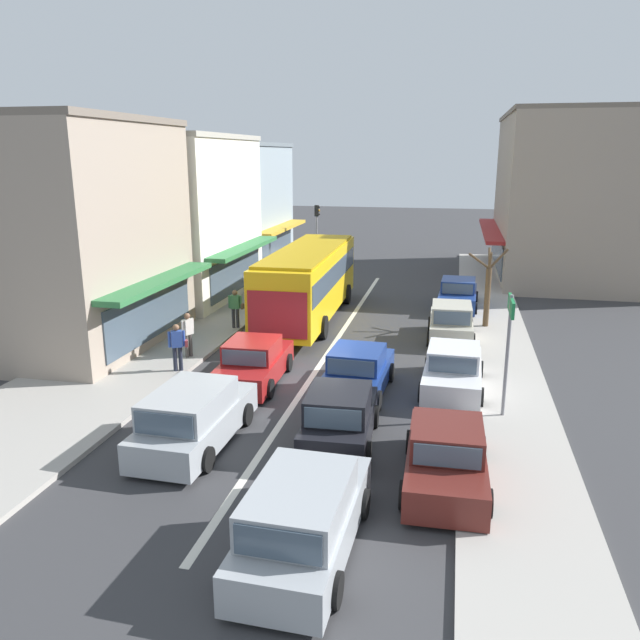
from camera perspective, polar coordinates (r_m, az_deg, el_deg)
The scene contains 24 objects.
ground_plane at distance 20.81m, azimuth -0.92°, elevation -5.49°, with size 140.00×140.00×0.00m, color #353538.
lane_centre_line at distance 24.51m, azimuth 1.21°, elevation -2.29°, with size 0.20×28.00×0.01m, color silver.
sidewalk_left at distance 28.33m, azimuth -11.60°, elevation -0.08°, with size 5.20×44.00×0.14m, color #A39E96.
kerb_right at distance 26.05m, azimuth 15.60°, elevation -1.68°, with size 2.80×44.00×0.12m, color #A39E96.
shopfront_corner_near at distance 25.66m, azimuth -22.84°, elevation 7.12°, with size 8.25×8.18×8.59m.
shopfront_mid_block at distance 33.21m, azimuth -14.13°, elevation 9.02°, with size 8.77×8.82×8.21m.
shopfront_far_end at distance 41.54m, azimuth -8.53°, elevation 10.23°, with size 7.62×9.07×7.96m.
building_right_far at distance 40.85m, azimuth 22.55°, elevation 10.39°, with size 9.97×13.47×9.64m.
city_bus at distance 27.95m, azimuth -1.05°, elevation 3.83°, with size 2.90×10.90×3.23m.
wagon_queue_far_back at distance 16.43m, azimuth -11.46°, elevation -8.75°, with size 2.02×4.54×1.58m.
wagon_queue_gap_filler at distance 12.09m, azimuth -1.51°, elevation -17.67°, with size 2.03×4.55×1.58m.
sedan_adjacent_lane_lead at distance 20.47m, azimuth -6.10°, elevation -3.96°, with size 2.00×4.26×1.47m.
hatchback_behind_bus_mid at distance 16.16m, azimuth 1.79°, elevation -9.00°, with size 1.95×3.77×1.54m.
sedan_behind_bus_near at distance 19.52m, azimuth 3.42°, elevation -4.85°, with size 2.03×4.27×1.47m.
parked_sedan_kerb_front at distance 14.66m, azimuth 11.45°, elevation -12.13°, with size 1.97×4.24×1.47m.
parked_sedan_kerb_second at distance 20.15m, azimuth 12.05°, elevation -4.53°, with size 1.98×4.24×1.47m.
parked_hatchback_kerb_third at distance 25.50m, azimuth 11.88°, elevation -0.29°, with size 1.89×3.74×1.54m.
parked_sedan_kerb_rear at distance 30.90m, azimuth 12.49°, elevation 2.24°, with size 2.01×4.26×1.47m.
traffic_light_downstreet at distance 39.52m, azimuth -0.28°, elevation 8.53°, with size 0.33×0.24×4.20m.
directional_road_sign at distance 17.74m, azimuth 16.93°, elevation -0.71°, with size 0.10×1.40×3.60m.
street_tree_right at distance 27.34m, azimuth 15.08°, elevation 2.65°, with size 1.63×1.66×3.48m.
pedestrian_with_handbag_near at distance 21.52m, azimuth -12.91°, elevation -2.19°, with size 0.62×0.48×1.63m.
pedestrian_browsing_midblock at distance 22.93m, azimuth -11.99°, elevation -1.08°, with size 0.35×0.53×1.63m.
pedestrian_far_walker at distance 26.43m, azimuth -7.73°, elevation 1.24°, with size 0.65×0.31×1.63m.
Camera 1 is at (4.49, -18.98, 7.26)m, focal length 35.00 mm.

